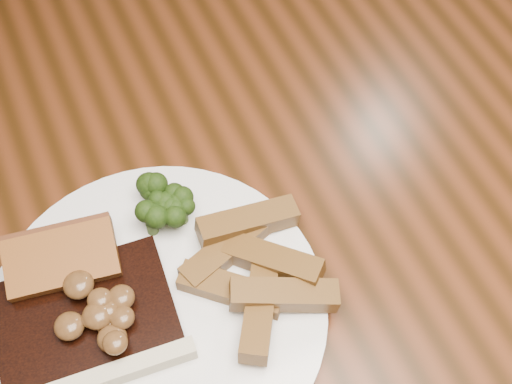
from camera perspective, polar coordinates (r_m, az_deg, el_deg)
dining_table at (r=0.79m, az=-1.58°, el=-4.67°), size 1.60×0.90×0.75m
plate at (r=0.66m, az=-7.83°, el=-9.56°), size 0.36×0.36×0.01m
steak at (r=0.65m, az=-13.37°, el=-10.18°), size 0.16×0.13×0.02m
steak_bone at (r=0.63m, az=-11.88°, el=-14.38°), size 0.16×0.03×0.02m
mushroom_pile at (r=0.62m, az=-12.52°, el=-9.43°), size 0.07×0.07×0.03m
garlic_bread at (r=0.67m, az=-14.89°, el=-6.00°), size 0.10×0.07×0.02m
potato_wedges at (r=0.64m, az=-0.79°, el=-6.86°), size 0.12×0.12×0.02m
broccoli_cluster at (r=0.67m, az=-6.76°, el=-1.46°), size 0.06×0.06×0.04m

